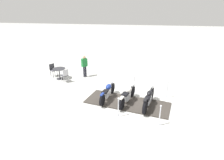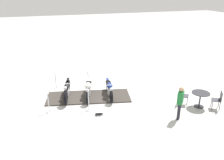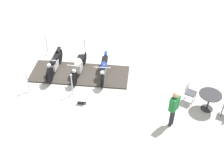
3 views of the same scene
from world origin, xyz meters
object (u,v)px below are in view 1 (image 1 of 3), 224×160
motorcycle_navy (108,91)px  bystander_person (84,64)px  motorcycle_cream (128,94)px  cafe_chair_across_table (65,75)px  stanchion_left_front (160,119)px  motorcycle_black (149,98)px  cafe_chair_near_table (53,69)px  stanchion_right_mid (134,87)px  stanchion_right_front (167,93)px  info_placard (129,87)px  stanchion_left_mid (118,110)px  cafe_table (59,71)px

motorcycle_navy → bystander_person: bystander_person is taller
motorcycle_cream → cafe_chair_across_table: (-2.22, -4.40, 0.02)m
stanchion_left_front → motorcycle_black: bearing=-164.4°
cafe_chair_near_table → motorcycle_cream: bearing=3.9°
stanchion_left_front → stanchion_right_mid: stanchion_right_mid is taller
stanchion_right_front → info_placard: 2.44m
motorcycle_navy → info_placard: 2.00m
cafe_chair_across_table → bystander_person: size_ratio=0.58×
stanchion_left_mid → stanchion_left_front: bearing=77.5°
motorcycle_black → motorcycle_cream: bearing=90.3°
motorcycle_navy → bystander_person: size_ratio=1.37×
motorcycle_navy → stanchion_left_front: stanchion_left_front is taller
motorcycle_black → motorcycle_cream: motorcycle_black is taller
cafe_chair_near_table → stanchion_left_front: bearing=-1.6°
motorcycle_navy → stanchion_left_front: 3.37m
motorcycle_black → cafe_chair_near_table: (-3.45, -6.83, 0.03)m
motorcycle_cream → info_placard: bearing=18.4°
stanchion_left_front → stanchion_right_front: size_ratio=1.03×
motorcycle_navy → stanchion_right_front: 3.33m
cafe_table → cafe_chair_near_table: cafe_chair_near_table is taller
stanchion_left_mid → motorcycle_cream: bearing=167.4°
motorcycle_black → stanchion_left_mid: 1.84m
stanchion_left_front → stanchion_right_front: 2.83m
motorcycle_cream → cafe_chair_across_table: size_ratio=2.31×
motorcycle_black → motorcycle_cream: 1.13m
stanchion_right_front → cafe_chair_across_table: (-1.29, -6.55, 0.23)m
motorcycle_cream → cafe_table: motorcycle_cream is taller
stanchion_left_front → cafe_chair_across_table: stanchion_left_front is taller
cafe_chair_near_table → bystander_person: 2.39m
stanchion_left_mid → stanchion_right_front: bearing=133.7°
cafe_table → cafe_chair_across_table: (0.52, 0.63, -0.05)m
stanchion_right_mid → bystander_person: size_ratio=0.68×
stanchion_right_mid → info_placard: stanchion_right_mid is taller
stanchion_left_mid → stanchion_right_mid: size_ratio=0.95×
info_placard → stanchion_left_mid: bearing=-81.8°
stanchion_right_front → cafe_chair_near_table: stanchion_right_front is taller
cafe_table → cafe_chair_near_table: bearing=-123.0°
stanchion_left_front → cafe_table: size_ratio=1.18×
stanchion_right_front → cafe_chair_near_table: 8.20m
stanchion_left_mid → motorcycle_black: bearing=129.2°
motorcycle_cream → stanchion_right_front: 2.35m
motorcycle_cream → stanchion_left_front: stanchion_left_front is taller
motorcycle_black → info_placard: bearing=42.2°
motorcycle_cream → stanchion_left_mid: bearing=-176.3°
stanchion_left_front → bystander_person: size_ratio=0.65×
stanchion_left_mid → stanchion_left_front: 1.90m
cafe_chair_near_table → stanchion_right_mid: bearing=16.0°
stanchion_left_front → bystander_person: 7.23m
stanchion_right_mid → cafe_table: stanchion_right_mid is taller
info_placard → cafe_table: 5.06m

